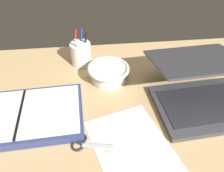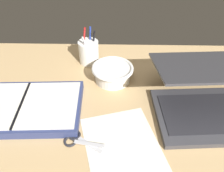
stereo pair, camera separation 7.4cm
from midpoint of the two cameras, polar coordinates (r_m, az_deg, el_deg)
name	(u,v)px [view 2 (the right image)]	position (r cm, az deg, el deg)	size (l,w,h in cm)	color
desk_top	(123,124)	(72.89, 5.85, -10.03)	(140.00, 100.00, 2.00)	tan
laptop	(203,98)	(79.25, 25.17, -2.91)	(33.07, 35.71, 16.41)	#38383D
bowl	(113,73)	(85.63, 2.62, 3.41)	(16.36, 16.36, 6.16)	silver
pen_cup	(89,52)	(95.47, -3.88, 8.86)	(8.66, 8.66, 15.60)	white
planner	(23,107)	(78.69, -19.90, -5.35)	(40.47, 25.66, 3.38)	navy
scissors	(76,140)	(67.56, -6.16, -13.92)	(12.40, 8.22, 0.80)	#B7B7BC
paper_sheet_front	(123,150)	(65.90, 6.13, -16.37)	(21.14, 28.93, 0.16)	silver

